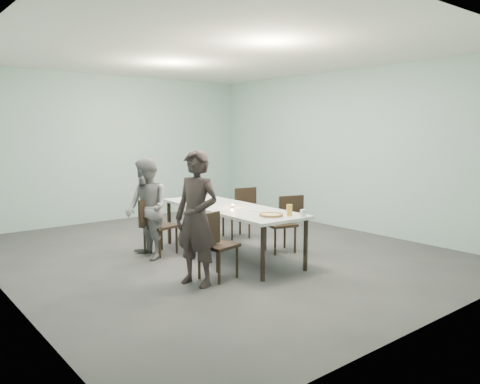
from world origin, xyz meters
TOP-DOWN VIEW (x-y plane):
  - ground at (0.00, 0.00)m, footprint 7.00×7.00m
  - room_shell at (0.00, 0.00)m, footprint 6.02×7.02m
  - table at (0.04, -0.30)m, footprint 1.00×2.63m
  - chair_near_left at (-0.82, -1.08)m, footprint 0.64×0.50m
  - chair_far_left at (-0.80, 0.44)m, footprint 0.64×0.50m
  - chair_near_right at (0.87, -0.62)m, footprint 0.65×0.52m
  - chair_far_right at (0.95, 0.58)m, footprint 0.64×0.49m
  - diner_near at (-1.08, -1.09)m, footprint 0.57×0.69m
  - diner_far at (-0.98, 0.36)m, footprint 0.59×0.74m
  - pizza at (-0.04, -1.28)m, footprint 0.34×0.34m
  - side_plate at (0.08, -0.81)m, footprint 0.18×0.18m
  - beer_glass at (0.19, -1.39)m, footprint 0.08×0.08m
  - water_tumbler at (0.29, -1.54)m, footprint 0.08×0.08m
  - tealight at (0.00, -0.40)m, footprint 0.06×0.06m
  - amber_tumbler at (0.00, 0.35)m, footprint 0.07×0.07m
  - menu at (-0.10, 0.57)m, footprint 0.31×0.23m

SIDE VIEW (x-z plane):
  - ground at x=0.00m, z-range 0.00..0.00m
  - chair_near_left at x=-0.82m, z-range 0.07..0.94m
  - chair_far_left at x=-0.80m, z-range 0.07..0.94m
  - chair_near_right at x=0.87m, z-range 0.07..0.94m
  - chair_far_right at x=0.95m, z-range 0.07..0.94m
  - table at x=0.04m, z-range 0.32..1.07m
  - diner_far at x=-0.98m, z-range 0.00..1.48m
  - menu at x=-0.10m, z-range 0.75..0.76m
  - side_plate at x=0.08m, z-range 0.75..0.76m
  - pizza at x=-0.04m, z-range 0.75..0.79m
  - tealight at x=0.00m, z-range 0.75..0.79m
  - amber_tumbler at x=0.00m, z-range 0.75..0.83m
  - water_tumbler at x=0.29m, z-range 0.75..0.84m
  - diner_near at x=-1.08m, z-range 0.00..1.64m
  - beer_glass at x=0.19m, z-range 0.75..0.90m
  - room_shell at x=0.00m, z-range 0.52..3.53m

